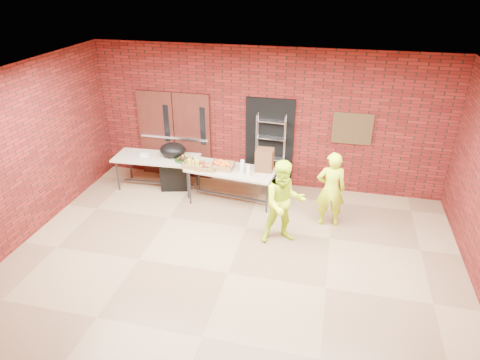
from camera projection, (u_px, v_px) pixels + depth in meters
name	position (u px, v px, depth m)	size (l,w,h in m)	color
room	(227.00, 191.00, 6.59)	(8.08, 7.08, 3.28)	brown
double_doors	(175.00, 135.00, 10.27)	(1.78, 0.12, 2.10)	#4A1A15
dark_doorway	(269.00, 143.00, 9.82)	(1.10, 0.06, 2.10)	black
bronze_plaque	(352.00, 129.00, 9.22)	(0.85, 0.04, 0.70)	#3D2A18
wire_rack	(270.00, 152.00, 9.76)	(0.65, 0.22, 1.77)	silver
table_left	(156.00, 160.00, 9.78)	(1.95, 0.87, 0.79)	#BDAD91
table_right	(231.00, 172.00, 9.22)	(1.98, 1.00, 0.78)	#BDAD91
basket_bananas	(193.00, 165.00, 9.26)	(0.43, 0.33, 0.13)	#A17741
basket_oranges	(222.00, 166.00, 9.19)	(0.48, 0.37, 0.15)	#A17741
basket_apples	(207.00, 167.00, 9.15)	(0.42, 0.32, 0.13)	#A17741
muffin_tray	(184.00, 158.00, 9.57)	(0.44, 0.44, 0.11)	#144C16
napkin_box	(145.00, 155.00, 9.78)	(0.19, 0.12, 0.06)	white
coffee_dispenser	(265.00, 160.00, 9.05)	(0.36, 0.32, 0.48)	brown
cup_stack_front	(242.00, 168.00, 8.98)	(0.07, 0.07, 0.21)	white
cup_stack_mid	(248.00, 171.00, 8.87)	(0.08, 0.08, 0.23)	white
cup_stack_back	(242.00, 165.00, 9.06)	(0.08, 0.08, 0.25)	white
covered_grill	(174.00, 166.00, 9.89)	(0.72, 0.65, 1.11)	black
volunteer_woman	(331.00, 189.00, 8.35)	(0.57, 0.38, 1.57)	#C7F21A
volunteer_man	(284.00, 203.00, 7.82)	(0.80, 0.62, 1.64)	#C7F21A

